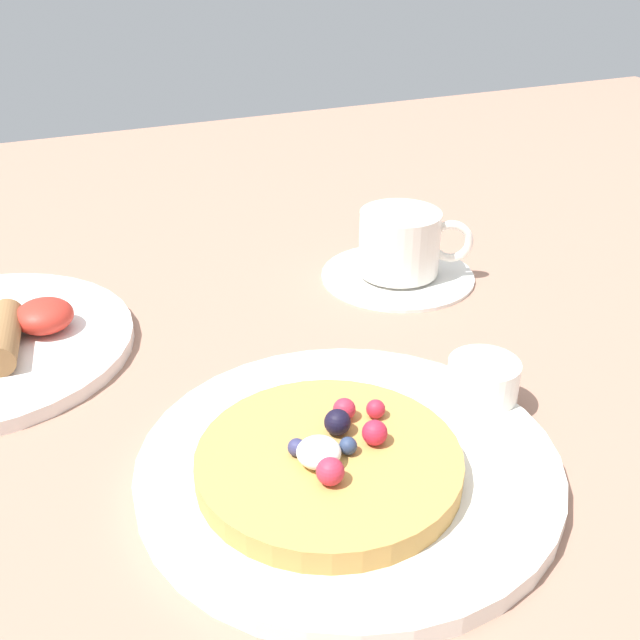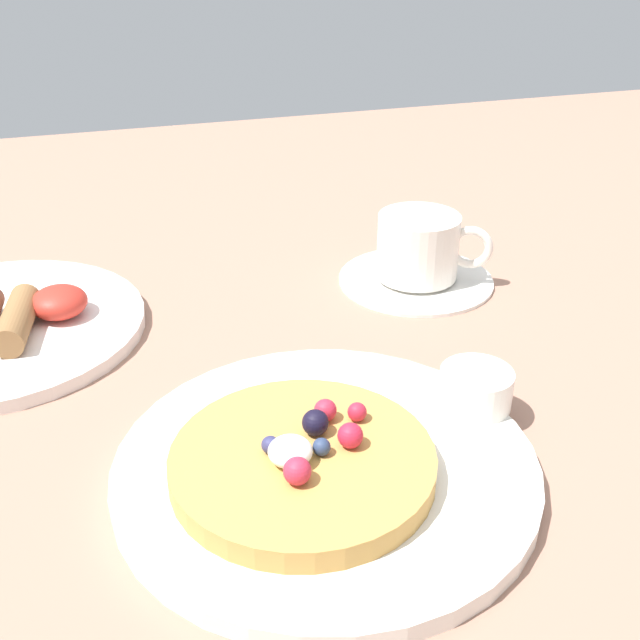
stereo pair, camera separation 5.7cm
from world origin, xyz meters
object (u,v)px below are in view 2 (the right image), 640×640
object	(u,v)px
coffee_cup	(420,245)
coffee_saucer	(416,278)
pancake_plate	(326,467)
syrup_ramekin	(476,388)

from	to	relation	value
coffee_cup	coffee_saucer	bearing A→B (deg)	151.04
pancake_plate	syrup_ramekin	size ratio (longest dim) A/B	5.31
pancake_plate	coffee_cup	distance (m)	0.30
coffee_saucer	coffee_cup	size ratio (longest dim) A/B	1.46
syrup_ramekin	coffee_cup	distance (m)	0.22
syrup_ramekin	coffee_saucer	xyz separation A→B (m)	(0.05, 0.22, -0.02)
pancake_plate	syrup_ramekin	xyz separation A→B (m)	(0.12, 0.03, 0.02)
syrup_ramekin	pancake_plate	bearing A→B (deg)	-167.06
coffee_cup	syrup_ramekin	bearing A→B (deg)	-103.28
coffee_saucer	coffee_cup	bearing A→B (deg)	-28.96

